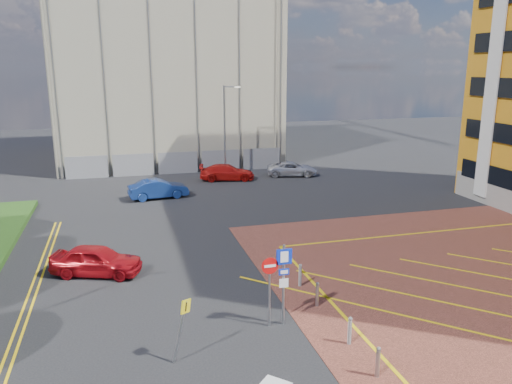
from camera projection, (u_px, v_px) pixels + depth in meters
name	position (u px, v px, depth m)	size (l,w,h in m)	color
ground	(279.00, 339.00, 18.01)	(140.00, 140.00, 0.00)	black
lamp_back	(225.00, 127.00, 44.18)	(1.53, 0.16, 8.00)	#9EA0A8
sign_cluster	(279.00, 277.00, 18.53)	(1.17, 0.12, 3.20)	#9EA0A8
warning_sign	(182.00, 323.00, 16.29)	(0.71, 0.41, 2.25)	#9EA0A8
bollard_row	(358.00, 342.00, 16.93)	(0.14, 11.14, 0.90)	#9EA0A8
construction_building	(163.00, 53.00, 52.73)	(21.20, 19.20, 22.00)	#A9A08A
construction_fence	(189.00, 162.00, 46.07)	(21.60, 0.06, 2.00)	gray
car_red_left	(96.00, 260.00, 23.46)	(1.69, 4.21, 1.43)	#A80E16
car_blue_back	(158.00, 189.00, 37.20)	(1.52, 4.36, 1.44)	navy
car_red_back	(227.00, 172.00, 43.24)	(1.92, 4.72, 1.37)	red
car_silver_back	(292.00, 169.00, 44.98)	(2.09, 4.52, 1.26)	silver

